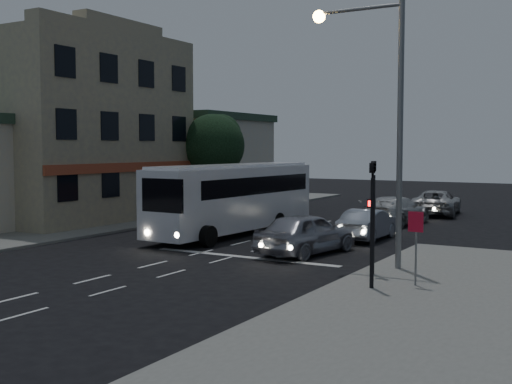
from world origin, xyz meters
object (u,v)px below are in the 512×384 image
Objects in this scene: regulatory_sign at (416,236)px; street_tree at (213,143)px; traffic_signal_main at (373,203)px; tour_bus at (234,197)px; streetlight at (382,102)px; car_sedan_a at (368,224)px; car_sedan_c at (436,203)px; car_sedan_b at (396,210)px; traffic_signal_side at (372,209)px; car_suv at (306,233)px.

street_tree reaches higher than regulatory_sign.
traffic_signal_main is at bearing -42.03° from street_tree.
streetlight is at bearing -26.40° from tour_bus.
traffic_signal_main reaches higher than car_sedan_a.
street_tree is (-12.57, -6.12, 3.73)m from car_sedan_c.
regulatory_sign reaches higher than car_sedan_b.
car_sedan_a is at bearing 83.13° from car_sedan_c.
traffic_signal_side is at bearing -74.30° from streetlight.
car_sedan_b is 14.83m from traffic_signal_main.
traffic_signal_main is at bearing 109.49° from traffic_signal_side.
car_sedan_c is at bearing 99.99° from traffic_signal_side.
traffic_signal_side is (4.53, -5.00, 1.59)m from car_suv.
car_sedan_a is 10.30m from regulatory_sign.
car_sedan_a is 6.22m from car_sedan_b.
traffic_signal_side reaches higher than regulatory_sign.
car_sedan_b is 12.54m from street_tree.
car_suv is at bearing 143.86° from regulatory_sign.
car_sedan_a is 1.94× the size of regulatory_sign.
tour_bus reaches higher than car_sedan_b.
car_suv is at bearing 155.88° from streetlight.
car_suv is at bearing 132.17° from traffic_signal_side.
car_suv is 0.88× the size of car_sedan_c.
traffic_signal_main reaches higher than tour_bus.
tour_bus reaches higher than regulatory_sign.
traffic_signal_side is 23.24m from street_tree.
car_suv is 6.93m from traffic_signal_side.
traffic_signal_main is at bearing 149.16° from regulatory_sign.
car_sedan_b is at bearing -0.09° from street_tree.
car_sedan_a is 8.80m from traffic_signal_main.
streetlight is (3.58, -12.80, 4.96)m from car_sedan_b.
traffic_signal_side is at bearing -37.53° from tour_bus.
car_sedan_b is 1.30× the size of traffic_signal_main.
car_suv reaches higher than car_sedan_b.
tour_bus is at bearing 60.70° from car_sedan_b.
street_tree reaches higher than tour_bus.
street_tree is at bearing 5.53° from car_sedan_b.
regulatory_sign is at bearing 43.92° from traffic_signal_side.
traffic_signal_main reaches higher than car_sedan_c.
car_sedan_a is 14.61m from street_tree.
traffic_signal_main reaches higher than car_sedan_b.
traffic_signal_side is at bearing 92.62° from car_sedan_c.
tour_bus is at bearing 146.04° from regulatory_sign.
car_sedan_b is 0.59× the size of streetlight.
tour_bus is 2.01× the size of car_sedan_c.
traffic_signal_main is at bearing 91.66° from car_sedan_c.
car_suv is 16.82m from street_tree.
streetlight is at bearing 113.15° from car_sedan_a.
traffic_signal_main reaches higher than regulatory_sign.
traffic_signal_side reaches higher than car_sedan_c.
traffic_signal_side reaches higher than tour_bus.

